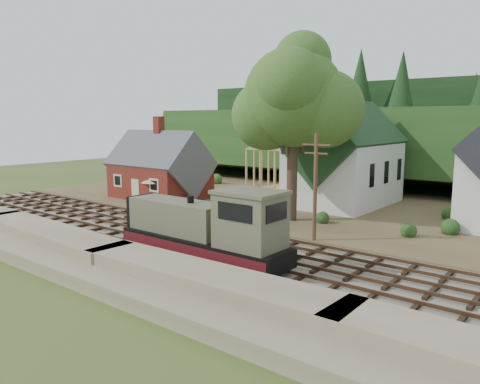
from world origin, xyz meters
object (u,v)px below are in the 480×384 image
Objects in this scene: car_blue at (227,208)px; car_green at (134,189)px; locomotive at (208,230)px; patio_set at (153,181)px.

car_green is at bearing 138.66° from car_blue.
locomotive is 21.02m from patio_set.
patio_set reaches higher than car_blue.
car_green reaches higher than car_blue.
locomotive is 3.10× the size of car_green.
car_green is at bearing 150.75° from locomotive.
car_blue is at bearing 1.87° from patio_set.
car_green is at bearing 158.34° from patio_set.
car_green is (-24.23, 13.57, -1.19)m from locomotive.
locomotive is 27.79m from car_green.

